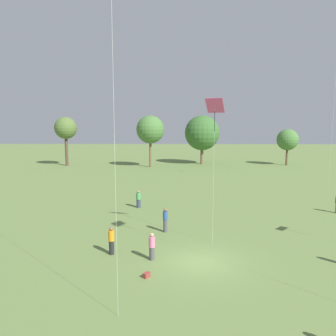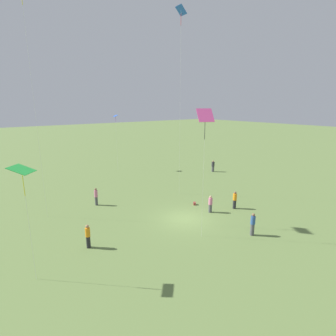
% 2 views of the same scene
% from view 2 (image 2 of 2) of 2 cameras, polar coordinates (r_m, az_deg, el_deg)
% --- Properties ---
extents(ground_plane, '(240.00, 240.00, 0.00)m').
position_cam_2_polar(ground_plane, '(23.82, 3.70, -11.04)').
color(ground_plane, olive).
extents(person_1, '(0.48, 0.48, 1.76)m').
position_cam_2_polar(person_1, '(19.94, -17.03, -14.00)').
color(person_1, '#232328').
rests_on(person_1, ground_plane).
extents(person_2, '(0.49, 0.49, 1.75)m').
position_cam_2_polar(person_2, '(26.52, 14.32, -6.77)').
color(person_2, '#232328').
rests_on(person_2, ground_plane).
extents(person_3, '(0.48, 0.48, 1.65)m').
position_cam_2_polar(person_3, '(25.18, 9.21, -7.75)').
color(person_3, '#4C4C51').
rests_on(person_3, ground_plane).
extents(person_6, '(0.45, 0.45, 1.83)m').
position_cam_2_polar(person_6, '(21.74, 17.95, -11.56)').
color(person_6, '#4C4C51').
rests_on(person_6, ground_plane).
extents(person_7, '(0.63, 0.63, 1.73)m').
position_cam_2_polar(person_7, '(40.23, 9.76, 0.40)').
color(person_7, '#4C4C51').
rests_on(person_7, ground_plane).
extents(person_8, '(0.39, 0.39, 1.80)m').
position_cam_2_polar(person_8, '(27.51, -15.38, -6.00)').
color(person_8, '#4C4C51').
rests_on(person_8, ground_plane).
extents(kite_0, '(1.34, 1.13, 9.68)m').
position_cam_2_polar(kite_0, '(18.70, 8.10, 10.62)').
color(kite_0, '#E54C99').
rests_on(kite_0, ground_plane).
extents(kite_2, '(0.62, 0.66, 8.43)m').
position_cam_2_polar(kite_2, '(40.86, -11.34, 10.42)').
color(kite_2, blue).
rests_on(kite_2, ground_plane).
extents(kite_3, '(0.79, 1.07, 19.25)m').
position_cam_2_polar(kite_3, '(29.54, 2.84, 29.43)').
color(kite_3, blue).
rests_on(kite_3, ground_plane).
extents(kite_4, '(1.49, 1.49, 6.81)m').
position_cam_2_polar(kite_4, '(15.81, -29.21, -0.79)').
color(kite_4, green).
rests_on(kite_4, ground_plane).
extents(picnic_bag_0, '(0.41, 0.44, 0.26)m').
position_cam_2_polar(picnic_bag_0, '(27.03, 5.80, -7.69)').
color(picnic_bag_0, '#933833').
rests_on(picnic_bag_0, ground_plane).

